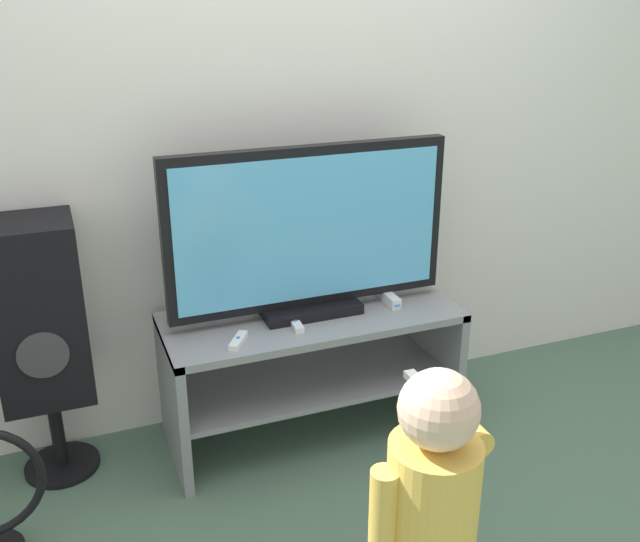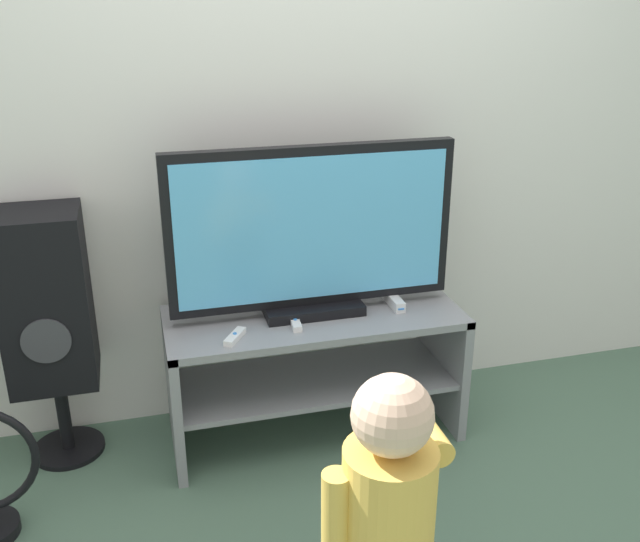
{
  "view_description": "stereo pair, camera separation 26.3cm",
  "coord_description": "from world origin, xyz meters",
  "px_view_note": "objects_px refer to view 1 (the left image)",
  "views": [
    {
      "loc": [
        -0.89,
        -2.14,
        1.74
      ],
      "look_at": [
        0.0,
        0.14,
        0.76
      ],
      "focal_mm": 40.0,
      "sensor_mm": 36.0,
      "label": 1
    },
    {
      "loc": [
        -0.64,
        -2.22,
        1.74
      ],
      "look_at": [
        0.0,
        0.14,
        0.76
      ],
      "focal_mm": 40.0,
      "sensor_mm": 36.0,
      "label": 2
    }
  ],
  "objects_px": {
    "remote_primary": "(238,341)",
    "speaker_tower": "(39,317)",
    "television": "(309,234)",
    "game_console": "(388,297)",
    "child": "(431,501)",
    "remote_secondary": "(296,324)"
  },
  "relations": [
    {
      "from": "remote_primary",
      "to": "speaker_tower",
      "type": "xyz_separation_m",
      "value": [
        -0.66,
        0.26,
        0.09
      ]
    },
    {
      "from": "television",
      "to": "game_console",
      "type": "bearing_deg",
      "value": -4.81
    },
    {
      "from": "game_console",
      "to": "child",
      "type": "xyz_separation_m",
      "value": [
        -0.44,
        -1.13,
        -0.02
      ]
    },
    {
      "from": "speaker_tower",
      "to": "television",
      "type": "bearing_deg",
      "value": -5.69
    },
    {
      "from": "remote_secondary",
      "to": "child",
      "type": "height_order",
      "value": "child"
    },
    {
      "from": "television",
      "to": "child",
      "type": "xyz_separation_m",
      "value": [
        -0.11,
        -1.16,
        -0.33
      ]
    },
    {
      "from": "game_console",
      "to": "remote_primary",
      "type": "xyz_separation_m",
      "value": [
        -0.66,
        -0.13,
        -0.01
      ]
    },
    {
      "from": "remote_primary",
      "to": "child",
      "type": "relative_size",
      "value": 0.14
    },
    {
      "from": "remote_primary",
      "to": "speaker_tower",
      "type": "bearing_deg",
      "value": 158.61
    },
    {
      "from": "speaker_tower",
      "to": "child",
      "type": "bearing_deg",
      "value": -54.84
    },
    {
      "from": "child",
      "to": "speaker_tower",
      "type": "height_order",
      "value": "speaker_tower"
    },
    {
      "from": "remote_primary",
      "to": "remote_secondary",
      "type": "height_order",
      "value": "same"
    },
    {
      "from": "television",
      "to": "speaker_tower",
      "type": "height_order",
      "value": "television"
    },
    {
      "from": "speaker_tower",
      "to": "remote_secondary",
      "type": "bearing_deg",
      "value": -12.55
    },
    {
      "from": "remote_primary",
      "to": "child",
      "type": "height_order",
      "value": "child"
    },
    {
      "from": "remote_secondary",
      "to": "child",
      "type": "distance_m",
      "value": 1.05
    },
    {
      "from": "child",
      "to": "speaker_tower",
      "type": "relative_size",
      "value": 0.91
    },
    {
      "from": "remote_primary",
      "to": "child",
      "type": "bearing_deg",
      "value": -77.23
    },
    {
      "from": "game_console",
      "to": "remote_secondary",
      "type": "xyz_separation_m",
      "value": [
        -0.43,
        -0.07,
        -0.01
      ]
    },
    {
      "from": "television",
      "to": "game_console",
      "type": "xyz_separation_m",
      "value": [
        0.33,
        -0.03,
        -0.31
      ]
    },
    {
      "from": "game_console",
      "to": "remote_primary",
      "type": "bearing_deg",
      "value": -168.84
    },
    {
      "from": "remote_primary",
      "to": "remote_secondary",
      "type": "bearing_deg",
      "value": 13.58
    }
  ]
}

